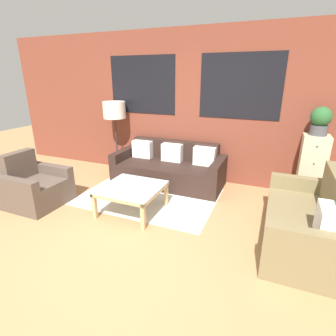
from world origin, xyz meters
name	(u,v)px	position (x,y,z in m)	size (l,w,h in m)	color
ground_plane	(124,238)	(0.00, 0.00, 0.00)	(16.00, 16.00, 0.00)	#AD7F51
wall_back_brick	(188,107)	(0.00, 2.44, 1.41)	(8.40, 0.09, 2.80)	brown
rug	(149,196)	(-0.27, 1.24, 0.00)	(2.27, 1.61, 0.00)	silver
couch_dark	(169,169)	(-0.19, 1.95, 0.28)	(2.07, 0.88, 0.78)	black
settee_vintage	(306,223)	(2.09, 0.72, 0.31)	(0.80, 1.63, 0.92)	olive
armchair_corner	(36,188)	(-1.83, 0.31, 0.28)	(0.80, 0.83, 0.84)	brown
coffee_table	(132,190)	(-0.27, 0.68, 0.34)	(0.87, 0.87, 0.41)	silver
floor_lamp	(114,112)	(-1.46, 2.12, 1.29)	(0.46, 0.46, 1.49)	#2D2D2D
drawer_cabinet	(311,168)	(2.23, 2.17, 0.55)	(0.39, 0.39, 1.10)	#C6B793
potted_plant	(320,120)	(2.23, 2.17, 1.33)	(0.30, 0.30, 0.44)	#47474C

